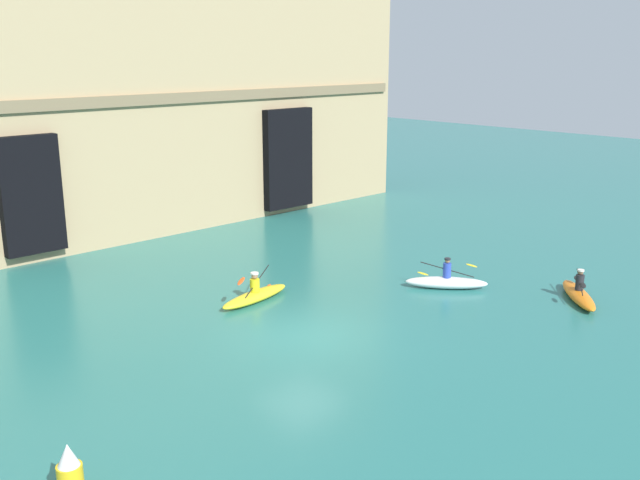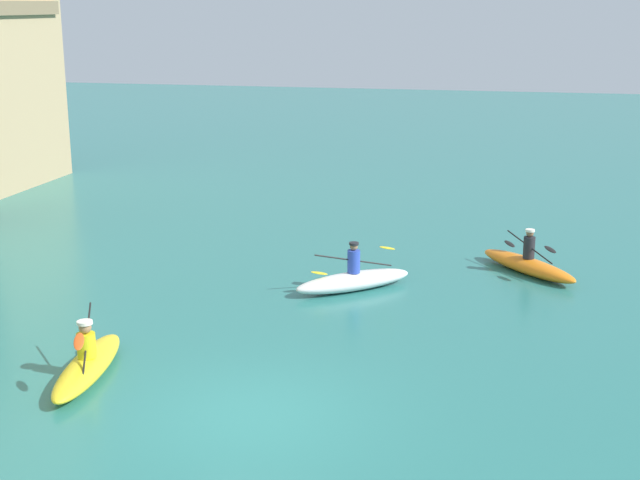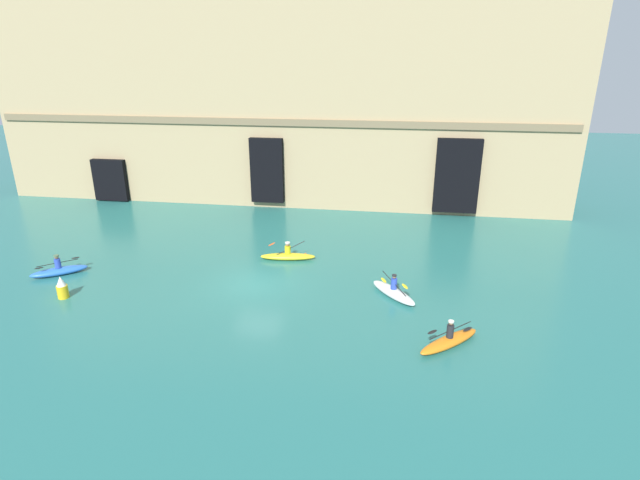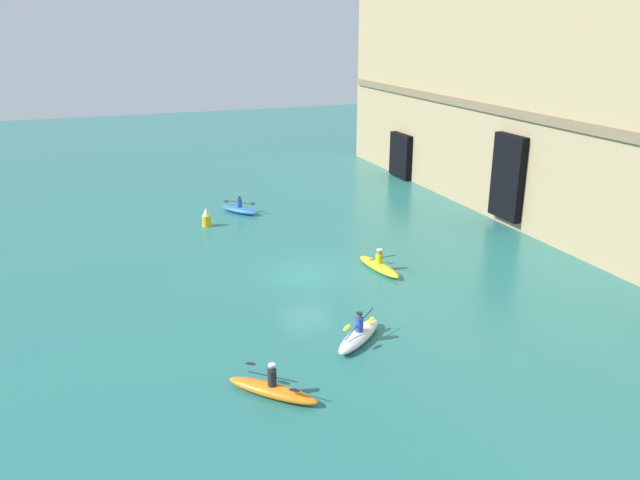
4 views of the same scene
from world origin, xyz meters
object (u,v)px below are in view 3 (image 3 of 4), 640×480
kayak_orange (449,340)px  marker_buoy (62,288)px  kayak_yellow (288,256)px  kayak_blue (59,270)px  kayak_white (393,292)px

kayak_orange → marker_buoy: bearing=131.9°
kayak_yellow → kayak_orange: bearing=128.8°
kayak_yellow → marker_buoy: (-10.00, -6.51, 0.30)m
kayak_blue → kayak_orange: kayak_orange is taller
marker_buoy → kayak_yellow: bearing=33.1°
kayak_blue → marker_buoy: bearing=-88.5°
kayak_yellow → marker_buoy: 11.94m
kayak_white → kayak_blue: bearing=-129.9°
kayak_orange → marker_buoy: size_ratio=2.47×
kayak_white → marker_buoy: 16.45m
kayak_yellow → marker_buoy: bearing=24.9°
kayak_white → kayak_orange: kayak_white is taller
kayak_orange → kayak_blue: bearing=125.5°
kayak_blue → kayak_yellow: (11.96, 4.02, -0.01)m
kayak_white → marker_buoy: (-16.24, -2.62, 0.28)m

